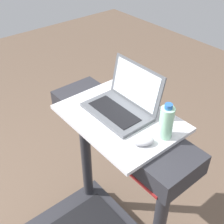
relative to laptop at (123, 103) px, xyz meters
The scene contains 4 objects.
desk_board 0.08m from the laptop, 57.13° to the right, with size 0.60×0.44×0.02m, color silver.
laptop is the anchor object (origin of this frame).
computer_mouse 0.27m from the laptop, 20.95° to the right, with size 0.06×0.10×0.03m, color #B2B2B7.
water_bottle 0.27m from the laptop, ahead, with size 0.06×0.06×0.18m.
Camera 1 is at (0.86, -0.06, 1.96)m, focal length 46.63 mm.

